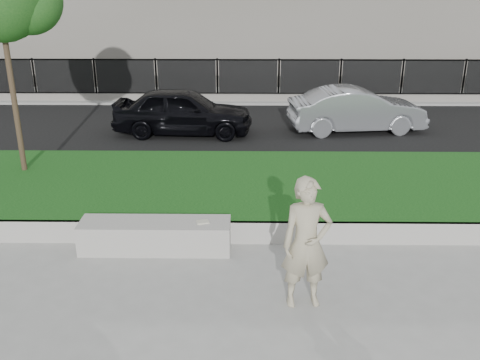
{
  "coord_description": "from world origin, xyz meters",
  "views": [
    {
      "loc": [
        0.45,
        -7.18,
        4.27
      ],
      "look_at": [
        0.34,
        1.2,
        1.1
      ],
      "focal_mm": 40.0,
      "sensor_mm": 36.0,
      "label": 1
    }
  ],
  "objects_px": {
    "stone_bench": "(155,236)",
    "car_silver": "(357,110)",
    "car_dark": "(183,111)",
    "book": "(203,222)",
    "man": "(306,243)"
  },
  "relations": [
    {
      "from": "car_dark",
      "to": "man",
      "type": "bearing_deg",
      "value": -159.86
    },
    {
      "from": "stone_bench",
      "to": "book",
      "type": "bearing_deg",
      "value": -1.63
    },
    {
      "from": "stone_bench",
      "to": "man",
      "type": "distance_m",
      "value": 2.88
    },
    {
      "from": "stone_bench",
      "to": "car_silver",
      "type": "height_order",
      "value": "car_silver"
    },
    {
      "from": "stone_bench",
      "to": "car_dark",
      "type": "relative_size",
      "value": 0.63
    },
    {
      "from": "stone_bench",
      "to": "book",
      "type": "xyz_separation_m",
      "value": [
        0.8,
        -0.02,
        0.27
      ]
    },
    {
      "from": "man",
      "to": "book",
      "type": "distance_m",
      "value": 2.2
    },
    {
      "from": "man",
      "to": "car_silver",
      "type": "distance_m",
      "value": 9.21
    },
    {
      "from": "book",
      "to": "car_silver",
      "type": "bearing_deg",
      "value": 46.9
    },
    {
      "from": "stone_bench",
      "to": "car_dark",
      "type": "distance_m",
      "value": 7.0
    },
    {
      "from": "book",
      "to": "car_silver",
      "type": "height_order",
      "value": "car_silver"
    },
    {
      "from": "car_dark",
      "to": "book",
      "type": "bearing_deg",
      "value": -168.04
    },
    {
      "from": "man",
      "to": "car_dark",
      "type": "relative_size",
      "value": 0.47
    },
    {
      "from": "man",
      "to": "car_silver",
      "type": "relative_size",
      "value": 0.48
    },
    {
      "from": "car_dark",
      "to": "stone_bench",
      "type": "bearing_deg",
      "value": -174.48
    }
  ]
}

